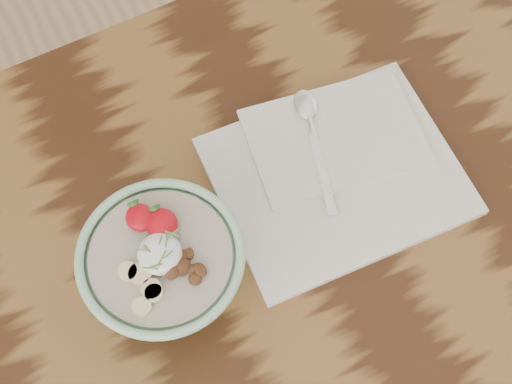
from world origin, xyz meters
The scene contains 4 objects.
table centered at (0.00, 0.00, 65.70)cm, with size 160.00×90.00×75.00cm.
breakfast_bowl centered at (-19.31, 8.68, 80.84)cm, with size 17.27×17.27×11.43cm.
napkin centered at (4.44, 12.46, 75.73)cm, with size 29.70×25.39×1.74cm.
spoon centered at (4.29, 18.88, 77.11)cm, with size 6.89×16.93×0.90cm.
Camera 1 is at (-22.00, -17.36, 152.06)cm, focal length 50.00 mm.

